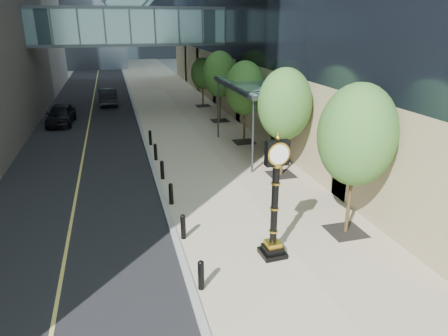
{
  "coord_description": "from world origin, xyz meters",
  "views": [
    {
      "loc": [
        -4.78,
        -9.21,
        7.92
      ],
      "look_at": [
        -0.64,
        5.8,
        2.17
      ],
      "focal_mm": 32.0,
      "sensor_mm": 36.0,
      "label": 1
    }
  ],
  "objects_px": {
    "car_near": "(61,115)",
    "car_far": "(108,96)",
    "street_clock": "(275,206)",
    "pedestrian": "(278,154)"
  },
  "relations": [
    {
      "from": "car_near",
      "to": "car_far",
      "type": "relative_size",
      "value": 0.95
    },
    {
      "from": "street_clock",
      "to": "car_far",
      "type": "height_order",
      "value": "street_clock"
    },
    {
      "from": "pedestrian",
      "to": "car_near",
      "type": "height_order",
      "value": "pedestrian"
    },
    {
      "from": "car_near",
      "to": "street_clock",
      "type": "bearing_deg",
      "value": -63.97
    },
    {
      "from": "pedestrian",
      "to": "car_near",
      "type": "distance_m",
      "value": 19.26
    },
    {
      "from": "car_near",
      "to": "pedestrian",
      "type": "bearing_deg",
      "value": -43.94
    },
    {
      "from": "car_near",
      "to": "car_far",
      "type": "xyz_separation_m",
      "value": [
        3.69,
        7.48,
        0.01
      ]
    },
    {
      "from": "pedestrian",
      "to": "car_near",
      "type": "xyz_separation_m",
      "value": [
        -12.93,
        14.27,
        -0.04
      ]
    },
    {
      "from": "street_clock",
      "to": "car_near",
      "type": "height_order",
      "value": "street_clock"
    },
    {
      "from": "car_far",
      "to": "street_clock",
      "type": "bearing_deg",
      "value": 98.96
    }
  ]
}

